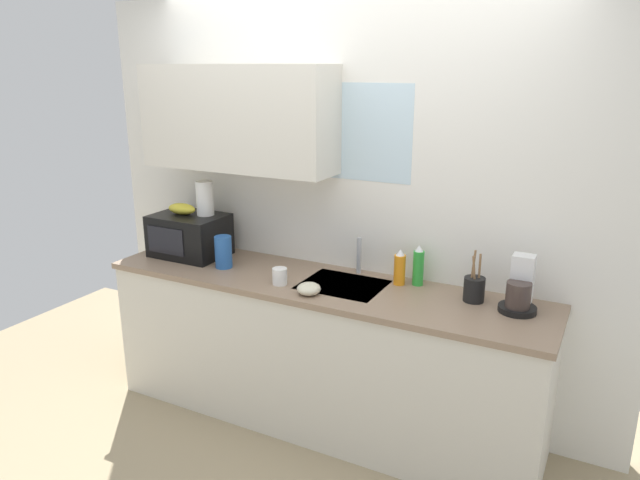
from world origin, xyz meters
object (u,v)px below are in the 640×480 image
(cereal_canister, at_px, (223,252))
(dish_soap_bottle_green, at_px, (418,266))
(paper_towel_roll, at_px, (205,198))
(mug_white, at_px, (280,276))
(utensil_crock, at_px, (474,288))
(coffee_maker, at_px, (520,290))
(small_bowl, at_px, (309,289))
(banana_bunch, at_px, (182,209))
(microwave, at_px, (190,235))
(dish_soap_bottle_orange, at_px, (400,268))

(cereal_canister, bearing_deg, dish_soap_bottle_green, 12.85)
(paper_towel_roll, xyz_separation_m, mug_white, (0.70, -0.24, -0.33))
(utensil_crock, bearing_deg, coffee_maker, -2.86)
(paper_towel_roll, bearing_deg, small_bowl, -18.14)
(banana_bunch, height_order, utensil_crock, banana_bunch)
(microwave, distance_m, small_bowl, 1.05)
(coffee_maker, bearing_deg, microwave, -178.33)
(dish_soap_bottle_orange, distance_m, mug_white, 0.68)
(microwave, bearing_deg, paper_towel_roll, 27.17)
(banana_bunch, bearing_deg, small_bowl, -13.20)
(dish_soap_bottle_orange, relative_size, small_bowl, 1.59)
(paper_towel_roll, height_order, dish_soap_bottle_green, paper_towel_roll)
(dish_soap_bottle_green, height_order, utensil_crock, utensil_crock)
(dish_soap_bottle_orange, height_order, dish_soap_bottle_green, dish_soap_bottle_green)
(paper_towel_roll, xyz_separation_m, utensil_crock, (1.73, 0.02, -0.31))
(dish_soap_bottle_orange, bearing_deg, banana_bunch, -175.13)
(microwave, relative_size, mug_white, 4.84)
(microwave, height_order, cereal_canister, microwave)
(microwave, xyz_separation_m, utensil_crock, (1.83, 0.07, -0.06))
(banana_bunch, height_order, dish_soap_bottle_orange, banana_bunch)
(microwave, distance_m, cereal_canister, 0.36)
(mug_white, bearing_deg, cereal_canister, 168.83)
(microwave, relative_size, coffee_maker, 1.64)
(cereal_canister, bearing_deg, microwave, 163.87)
(cereal_canister, relative_size, utensil_crock, 0.72)
(dish_soap_bottle_orange, relative_size, dish_soap_bottle_green, 0.88)
(paper_towel_roll, relative_size, coffee_maker, 0.79)
(dish_soap_bottle_orange, relative_size, cereal_canister, 1.05)
(microwave, distance_m, utensil_crock, 1.83)
(banana_bunch, distance_m, utensil_crock, 1.90)
(banana_bunch, relative_size, dish_soap_bottle_orange, 0.97)
(paper_towel_roll, height_order, mug_white, paper_towel_roll)
(paper_towel_roll, bearing_deg, dish_soap_bottle_orange, 3.23)
(coffee_maker, bearing_deg, paper_towel_roll, -179.76)
(coffee_maker, distance_m, utensil_crock, 0.23)
(dish_soap_bottle_green, height_order, small_bowl, dish_soap_bottle_green)
(microwave, distance_m, paper_towel_roll, 0.27)
(microwave, relative_size, banana_bunch, 2.30)
(microwave, bearing_deg, cereal_canister, -16.13)
(utensil_crock, height_order, small_bowl, utensil_crock)
(dish_soap_bottle_green, distance_m, mug_white, 0.78)
(microwave, bearing_deg, dish_soap_bottle_green, 6.28)
(dish_soap_bottle_orange, bearing_deg, microwave, -174.90)
(banana_bunch, relative_size, paper_towel_roll, 0.91)
(banana_bunch, xyz_separation_m, dish_soap_bottle_orange, (1.45, 0.12, -0.21))
(banana_bunch, xyz_separation_m, paper_towel_roll, (0.15, 0.05, 0.08))
(paper_towel_roll, xyz_separation_m, small_bowl, (0.92, -0.30, -0.35))
(coffee_maker, xyz_separation_m, mug_white, (-1.26, -0.25, -0.06))
(coffee_maker, height_order, mug_white, coffee_maker)
(cereal_canister, distance_m, utensil_crock, 1.50)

